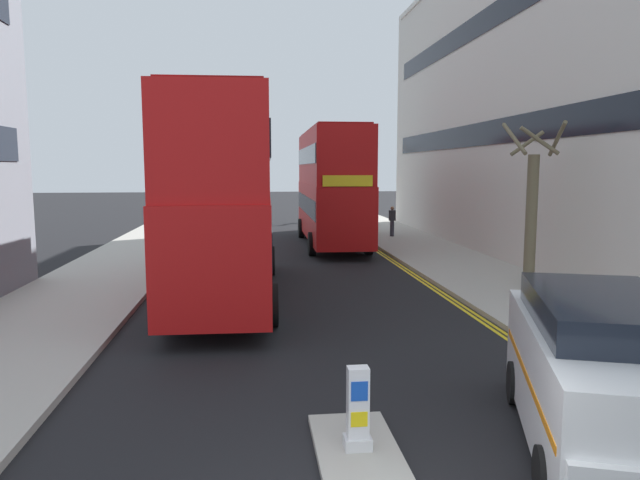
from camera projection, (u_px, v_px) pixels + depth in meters
name	position (u px, v px, depth m)	size (l,w,h in m)	color
sidewalk_right	(462.00, 267.00, 21.79)	(4.00, 80.00, 0.14)	#ADA89E
sidewalk_left	(108.00, 274.00, 20.31)	(4.00, 80.00, 0.14)	#ADA89E
kerb_line_outer	(423.00, 280.00, 19.59)	(0.10, 56.00, 0.01)	yellow
kerb_line_inner	(419.00, 280.00, 19.57)	(0.10, 56.00, 0.01)	yellow
traffic_island	(357.00, 452.00, 7.60)	(1.10, 2.20, 0.10)	#ADA89E
keep_left_bollard	(358.00, 411.00, 7.53)	(0.36, 0.28, 1.11)	silver
double_decker_bus_away	(227.00, 194.00, 16.66)	(2.98, 10.86, 5.64)	red
double_decker_bus_oncoming	(331.00, 184.00, 28.06)	(2.90, 10.84, 5.64)	#B20F0F
taxi_minivan	(605.00, 378.00, 7.46)	(3.32, 5.16, 2.12)	white
pedestrian_far	(392.00, 221.00, 30.92)	(0.34, 0.22, 1.62)	#2D2D38
street_tree_near	(532.00, 210.00, 17.53)	(1.62, 1.46, 5.04)	#6B6047
street_tree_mid	(364.00, 184.00, 42.83)	(1.91, 2.04, 5.48)	#6B6047
townhouse_terrace_right	(582.00, 98.00, 25.91)	(10.08, 28.00, 13.84)	silver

